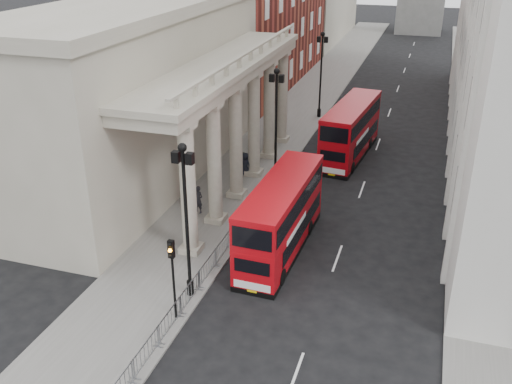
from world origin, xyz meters
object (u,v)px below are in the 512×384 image
at_px(bus_far, 351,129).
at_px(pedestrian_a, 198,200).
at_px(lamp_post_mid, 276,117).
at_px(pedestrian_b, 243,163).
at_px(bus_near, 281,216).
at_px(pedestrian_c, 245,164).
at_px(traffic_light, 172,265).
at_px(lamp_post_south, 186,212).
at_px(lamp_post_north, 321,69).

xyz_separation_m(bus_far, pedestrian_a, (-7.83, -13.67, -1.27)).
relative_size(lamp_post_mid, pedestrian_b, 4.78).
xyz_separation_m(bus_near, bus_far, (1.40, 16.47, 0.06)).
bearing_deg(bus_near, pedestrian_c, 121.16).
distance_m(bus_far, pedestrian_c, 9.71).
bearing_deg(traffic_light, pedestrian_c, 97.69).
height_order(lamp_post_mid, traffic_light, lamp_post_mid).
distance_m(lamp_post_south, bus_near, 7.25).
xyz_separation_m(lamp_post_mid, pedestrian_b, (-2.60, -0.05, -3.92)).
bearing_deg(pedestrian_b, lamp_post_north, -124.88).
relative_size(lamp_post_mid, pedestrian_a, 4.43).
bearing_deg(lamp_post_south, bus_near, 61.74).
bearing_deg(lamp_post_north, lamp_post_south, -90.00).
relative_size(lamp_post_north, pedestrian_c, 4.64).
bearing_deg(lamp_post_north, traffic_light, -89.83).
distance_m(lamp_post_south, pedestrian_a, 10.09).
bearing_deg(pedestrian_b, bus_far, -163.72).
distance_m(traffic_light, pedestrian_b, 18.29).
distance_m(lamp_post_mid, traffic_light, 18.11).
height_order(lamp_post_south, traffic_light, lamp_post_south).
distance_m(lamp_post_mid, pedestrian_b, 4.70).
height_order(lamp_post_south, bus_far, lamp_post_south).
xyz_separation_m(bus_far, pedestrian_b, (-7.20, -6.47, -1.34)).
bearing_deg(pedestrian_c, traffic_light, -61.65).
bearing_deg(traffic_light, lamp_post_north, 90.17).
distance_m(traffic_light, bus_far, 24.86).
bearing_deg(pedestrian_b, lamp_post_south, 73.58).
height_order(lamp_post_north, bus_near, lamp_post_north).
bearing_deg(pedestrian_c, lamp_post_north, 102.64).
bearing_deg(pedestrian_b, lamp_post_mid, 155.47).
height_order(bus_near, pedestrian_c, bus_near).
xyz_separation_m(lamp_post_mid, bus_near, (3.20, -10.05, -2.64)).
distance_m(pedestrian_a, pedestrian_c, 7.03).
relative_size(pedestrian_a, pedestrian_b, 1.08).
bearing_deg(traffic_light, bus_far, 79.57).
bearing_deg(lamp_post_mid, pedestrian_b, -178.86).
bearing_deg(bus_far, traffic_light, -94.73).
relative_size(bus_far, pedestrian_c, 5.88).
distance_m(lamp_post_mid, pedestrian_a, 8.83).
distance_m(traffic_light, pedestrian_c, 18.01).
height_order(traffic_light, pedestrian_b, traffic_light).
bearing_deg(bus_far, lamp_post_south, -95.89).
relative_size(pedestrian_b, pedestrian_c, 0.97).
distance_m(lamp_post_mid, bus_far, 8.31).
height_order(lamp_post_mid, pedestrian_a, lamp_post_mid).
bearing_deg(lamp_post_north, pedestrian_c, -98.02).
distance_m(bus_far, pedestrian_b, 9.77).
bearing_deg(lamp_post_north, pedestrian_a, -97.92).
relative_size(lamp_post_north, pedestrian_b, 4.78).
xyz_separation_m(lamp_post_north, pedestrian_c, (-2.29, -16.29, -3.89)).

